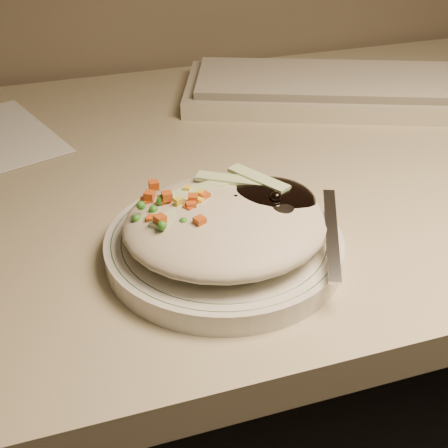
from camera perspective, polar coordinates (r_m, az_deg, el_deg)
name	(u,v)px	position (r m, az deg, el deg)	size (l,w,h in m)	color
desk	(216,289)	(0.88, -0.76, -5.96)	(1.40, 0.70, 0.74)	tan
plate	(224,247)	(0.60, 0.00, -2.09)	(0.23, 0.23, 0.02)	silver
plate_rim	(224,238)	(0.59, 0.00, -1.30)	(0.22, 0.22, 0.00)	#144723
meal	(229,219)	(0.58, 0.43, 0.50)	(0.21, 0.19, 0.05)	#B8AF95
keyboard	(358,89)	(0.97, 12.18, 11.96)	(0.54, 0.35, 0.04)	#AFA990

